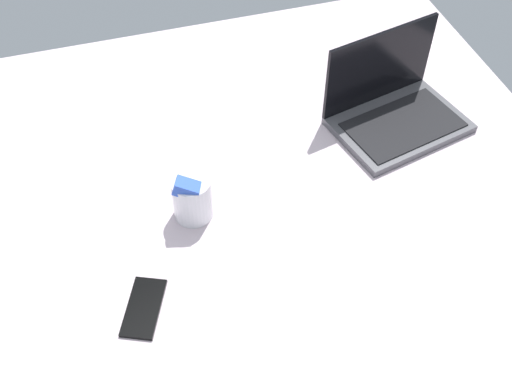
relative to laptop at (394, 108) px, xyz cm
name	(u,v)px	position (x,y,z in cm)	size (l,w,h in cm)	color
bed_mattress	(209,220)	(-53.14, -11.70, -13.41)	(180.00, 140.00, 18.00)	silver
laptop	(394,108)	(0.00, 0.00, 0.00)	(37.31, 29.81, 23.00)	#4C4C51
snack_cup	(192,197)	(-57.26, -16.10, 1.38)	(9.39, 9.00, 13.35)	silver
cell_phone	(144,308)	(-72.85, -37.69, -4.01)	(6.80, 14.00, 0.80)	black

